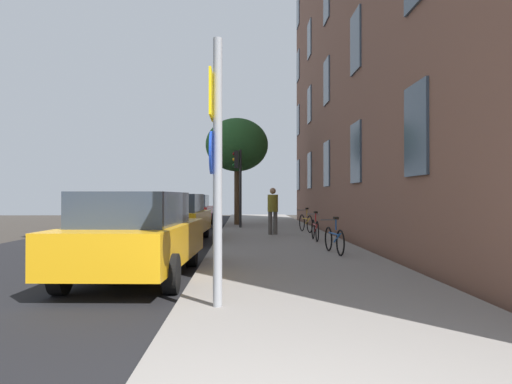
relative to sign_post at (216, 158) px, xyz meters
name	(u,v)px	position (x,y,z in m)	size (l,w,h in m)	color
ground_plane	(181,238)	(-1.94, 11.26, -2.06)	(41.80, 41.80, 0.00)	#332D28
road_asphalt	(124,238)	(-4.04, 11.26, -2.05)	(7.00, 38.00, 0.01)	black
sidewalk	(275,236)	(1.56, 11.26, -2.00)	(4.20, 38.00, 0.12)	gray
sign_post	(216,158)	(0.00, 0.00, 0.00)	(0.15, 0.60, 3.50)	gray
traffic_light	(238,174)	(0.14, 15.21, 0.52)	(0.43, 0.24, 3.58)	black
tree_near	(237,145)	(0.05, 17.37, 2.08)	(3.17, 3.17, 5.39)	#4C3823
bicycle_0	(334,239)	(2.64, 5.48, -1.58)	(0.42, 1.68, 0.93)	black
bicycle_1	(315,229)	(2.70, 8.91, -1.57)	(0.42, 1.66, 0.95)	black
bicycle_2	(306,222)	(2.88, 12.45, -1.56)	(0.47, 1.66, 0.98)	black
pedestrian_0	(273,208)	(1.48, 11.26, -0.94)	(0.55, 0.55, 1.75)	#4C4742
car_0	(136,234)	(-1.64, 2.68, -1.21)	(2.10, 4.58, 1.62)	orange
car_1	(177,217)	(-1.89, 9.87, -1.21)	(2.00, 4.39, 1.62)	orange
car_2	(192,210)	(-2.22, 17.45, -1.21)	(1.91, 4.45, 1.62)	red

